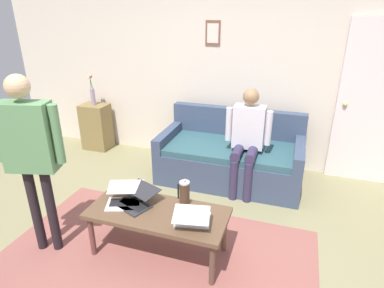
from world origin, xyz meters
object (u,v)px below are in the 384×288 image
(laptop_left, at_px, (136,200))
(person_standing, at_px, (30,146))
(laptop_center, at_px, (192,218))
(flower_vase, at_px, (92,92))
(person_seated, at_px, (247,135))
(laptop_right, at_px, (125,198))
(coffee_table, at_px, (158,216))
(side_shelf, at_px, (97,127))
(interior_door, at_px, (372,105))
(couch, at_px, (231,157))
(french_press, at_px, (185,193))

(laptop_left, xyz_separation_m, person_standing, (0.78, 0.32, 0.57))
(laptop_center, bearing_deg, flower_vase, -41.42)
(person_standing, bearing_deg, person_seated, -132.99)
(laptop_right, height_order, person_seated, person_seated)
(coffee_table, xyz_separation_m, person_standing, (1.02, 0.27, 0.66))
(laptop_right, height_order, person_standing, person_standing)
(laptop_right, xyz_separation_m, person_seated, (-0.90, -1.38, 0.22))
(side_shelf, height_order, person_seated, person_seated)
(coffee_table, bearing_deg, flower_vase, -45.25)
(coffee_table, xyz_separation_m, person_seated, (-0.55, -1.42, 0.32))
(flower_vase, bearing_deg, laptop_right, 129.80)
(flower_vase, bearing_deg, laptop_center, 138.58)
(side_shelf, bearing_deg, interior_door, -177.17)
(interior_door, distance_m, laptop_left, 3.09)
(coffee_table, xyz_separation_m, laptop_center, (-0.35, 0.06, 0.10))
(laptop_left, relative_size, person_standing, 0.26)
(laptop_center, height_order, side_shelf, side_shelf)
(interior_door, height_order, person_seated, interior_door)
(couch, height_order, laptop_right, couch)
(side_shelf, distance_m, person_seated, 2.59)
(laptop_left, height_order, french_press, french_press)
(laptop_right, distance_m, person_standing, 0.94)
(person_standing, bearing_deg, french_press, -159.02)
(side_shelf, bearing_deg, laptop_left, 131.69)
(laptop_center, height_order, person_seated, person_seated)
(coffee_table, bearing_deg, person_seated, -111.26)
(laptop_center, distance_m, laptop_right, 0.70)
(laptop_center, distance_m, person_standing, 1.50)
(couch, bearing_deg, flower_vase, -8.06)
(couch, relative_size, person_seated, 1.42)
(couch, xyz_separation_m, laptop_left, (0.56, 1.60, 0.20))
(laptop_left, relative_size, person_seated, 0.34)
(french_press, relative_size, flower_vase, 0.54)
(french_press, distance_m, flower_vase, 2.80)
(person_standing, bearing_deg, couch, -125.03)
(couch, xyz_separation_m, laptop_center, (-0.03, 1.71, 0.20))
(side_shelf, bearing_deg, french_press, 140.30)
(interior_door, xyz_separation_m, flower_vase, (3.91, 0.20, -0.09))
(french_press, bearing_deg, coffee_table, 45.71)
(laptop_right, height_order, flower_vase, flower_vase)
(flower_vase, xyz_separation_m, person_seated, (-2.50, 0.55, -0.20))
(laptop_left, xyz_separation_m, laptop_center, (-0.59, 0.11, 0.00))
(laptop_center, bearing_deg, interior_door, -125.86)
(laptop_left, height_order, side_shelf, side_shelf)
(coffee_table, relative_size, laptop_left, 2.88)
(flower_vase, bearing_deg, person_seated, 167.64)
(couch, xyz_separation_m, person_standing, (1.34, 1.92, 0.77))
(laptop_left, height_order, person_standing, person_standing)
(laptop_center, xyz_separation_m, person_seated, (-0.20, -1.48, 0.22))
(coffee_table, distance_m, flower_vase, 2.82)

